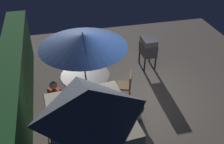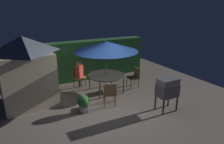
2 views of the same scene
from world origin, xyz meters
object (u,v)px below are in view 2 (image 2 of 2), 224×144
Objects in this scene: garden_shed at (26,71)px; potted_plant_by_shed at (83,103)px; chair_near_shed at (78,76)px; chair_toward_hedge at (134,76)px; person_in_red at (79,71)px; chair_far_side at (110,92)px; bbq_grill at (167,88)px; patio_umbrella at (106,46)px; patio_table at (106,76)px.

garden_shed is 2.42m from potted_plant_by_shed.
chair_near_shed is at bearing 19.41° from garden_shed.
garden_shed is 2.85× the size of chair_toward_hedge.
person_in_red is at bearing 73.91° from potted_plant_by_shed.
person_in_red is (0.66, 2.28, 0.42)m from potted_plant_by_shed.
bbq_grill is at bearing -38.99° from chair_far_side.
garden_shed is 2.14× the size of bbq_grill.
patio_umbrella is 2.12× the size of person_in_red.
person_in_red is (-1.97, 3.53, -0.06)m from bbq_grill.
chair_near_shed is 1.00× the size of chair_toward_hedge.
bbq_grill reaches higher than patio_table.
chair_far_side is at bearing -148.95° from chair_toward_hedge.
garden_shed is 2.39m from person_in_red.
patio_umbrella is 2.56m from potted_plant_by_shed.
garden_shed is 2.44m from chair_near_shed.
chair_near_shed is 0.28m from person_in_red.
chair_toward_hedge reaches higher than patio_table.
bbq_grill is 1.33× the size of chair_far_side.
garden_shed is 0.96× the size of patio_umbrella.
garden_shed is 2.04× the size of person_in_red.
potted_plant_by_shed is at bearing 154.50° from bbq_grill.
garden_shed reaches higher than person_in_red.
garden_shed reaches higher than potted_plant_by_shed.
person_in_red is at bearing 17.44° from garden_shed.
bbq_grill is at bearing -33.95° from garden_shed.
garden_shed is at bearing 174.33° from patio_table.
bbq_grill is 1.33× the size of chair_near_shed.
person_in_red reaches higher than patio_table.
chair_far_side is at bearing 1.39° from potted_plant_by_shed.
bbq_grill is (4.20, -2.83, -0.46)m from garden_shed.
chair_near_shed and chair_far_side have the same top height.
chair_toward_hedge is 3.11m from potted_plant_by_shed.
chair_near_shed reaches higher than potted_plant_by_shed.
patio_umbrella is at bearing 69.43° from chair_far_side.
chair_near_shed is 1.00× the size of chair_far_side.
chair_near_shed is at bearing 119.44° from bbq_grill.
chair_far_side is 0.71× the size of person_in_red.
bbq_grill is at bearing -25.50° from potted_plant_by_shed.
chair_far_side is (-1.58, 1.28, -0.33)m from bbq_grill.
chair_toward_hedge is (1.38, -0.13, -1.47)m from patio_umbrella.
chair_toward_hedge is (1.85, 1.11, 0.00)m from chair_far_side.
patio_table is at bearing 174.52° from chair_toward_hedge.
chair_near_shed is at bearing 75.60° from potted_plant_by_shed.
patio_umbrella reaches higher than chair_far_side.
patio_table is 1.31× the size of bbq_grill.
patio_umbrella reaches higher than chair_toward_hedge.
person_in_red reaches higher than chair_far_side.
patio_umbrella is 2.97× the size of chair_near_shed.
chair_toward_hedge reaches higher than potted_plant_by_shed.
garden_shed is at bearing 149.41° from chair_far_side.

